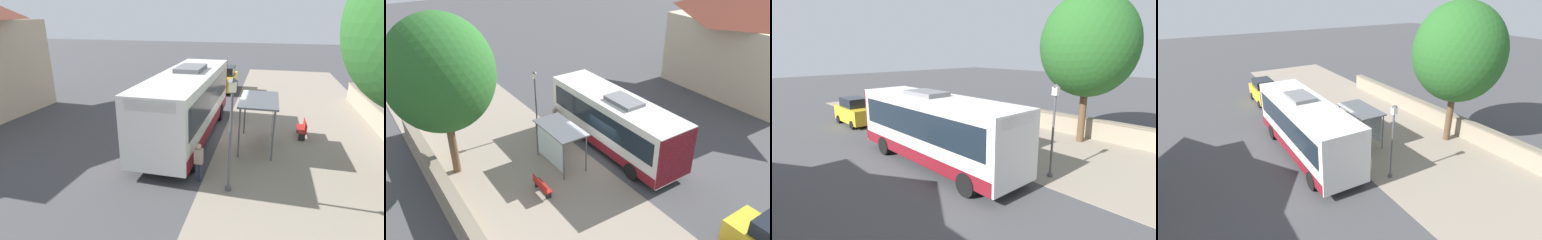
# 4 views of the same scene
# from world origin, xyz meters

# --- Properties ---
(ground_plane) EXTENTS (120.00, 120.00, 0.00)m
(ground_plane) POSITION_xyz_m (0.00, 0.00, 0.00)
(ground_plane) COLOR #424244
(ground_plane) RESTS_ON ground
(sidewalk_plaza) EXTENTS (9.00, 44.00, 0.02)m
(sidewalk_plaza) POSITION_xyz_m (-4.50, 0.00, 0.01)
(sidewalk_plaza) COLOR gray
(sidewalk_plaza) RESTS_ON ground
(stone_wall) EXTENTS (0.60, 20.00, 1.32)m
(stone_wall) POSITION_xyz_m (-8.55, 0.00, 0.67)
(stone_wall) COLOR gray
(stone_wall) RESTS_ON ground
(background_building) EXTENTS (7.57, 11.69, 8.67)m
(background_building) POSITION_xyz_m (16.65, 2.00, 4.46)
(background_building) COLOR #C6B293
(background_building) RESTS_ON ground
(bus) EXTENTS (2.79, 10.17, 3.68)m
(bus) POSITION_xyz_m (1.81, 0.52, 1.90)
(bus) COLOR silver
(bus) RESTS_ON ground
(bus_shelter) EXTENTS (1.78, 3.33, 2.46)m
(bus_shelter) POSITION_xyz_m (-2.03, 0.93, 2.06)
(bus_shelter) COLOR #515459
(bus_shelter) RESTS_ON ground
(pedestrian) EXTENTS (0.34, 0.22, 1.60)m
(pedestrian) POSITION_xyz_m (0.16, 4.90, 0.93)
(pedestrian) COLOR #2D3347
(pedestrian) RESTS_ON ground
(bench) EXTENTS (0.40, 1.46, 0.88)m
(bench) POSITION_xyz_m (-4.19, -0.90, 0.47)
(bench) COLOR maroon
(bench) RESTS_ON ground
(street_lamp_near) EXTENTS (0.28, 0.28, 4.29)m
(street_lamp_near) POSITION_xyz_m (-1.07, 5.31, 2.54)
(street_lamp_near) COLOR #4C4C51
(street_lamp_near) RESTS_ON ground
(shade_tree) EXTENTS (5.62, 5.62, 9.09)m
(shade_tree) POSITION_xyz_m (-7.26, 3.60, 5.98)
(shade_tree) COLOR brown
(shade_tree) RESTS_ON ground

